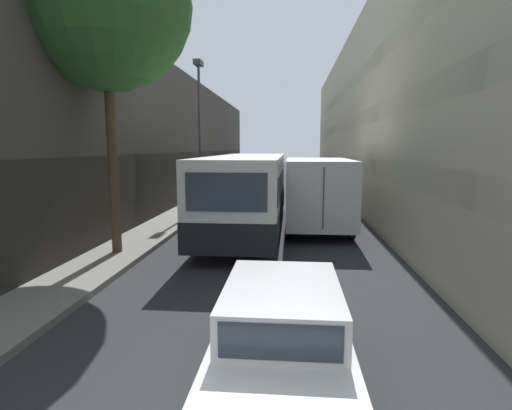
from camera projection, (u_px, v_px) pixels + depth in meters
The scene contains 10 objects.
ground_plane at pixel (272, 224), 17.10m from camera, with size 150.00×150.00×0.00m, color #2B2B30.
sidewalk_left at pixel (173, 220), 17.47m from camera, with size 1.75×60.00×0.16m.
building_left_shopfront at pixel (126, 144), 17.17m from camera, with size 2.40×60.00×7.44m.
building_right_apartment at pixel (403, 107), 15.96m from camera, with size 2.40×60.00×9.73m.
car_hatchback at pixel (282, 337), 5.32m from camera, with size 1.75×3.96×1.44m.
bus at pixel (249, 191), 15.47m from camera, with size 2.60×10.74×2.92m.
box_truck at pixel (317, 190), 16.27m from camera, with size 2.42×7.23×2.78m.
panel_van at pixel (256, 179), 26.77m from camera, with size 1.96×4.07×2.01m.
street_lamp at pixel (199, 108), 19.51m from camera, with size 0.36×0.80×7.23m.
street_tree_left at pixel (105, 3), 10.91m from camera, with size 4.77×4.77×9.39m.
Camera 1 is at (0.79, -1.81, 3.23)m, focal length 28.00 mm.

